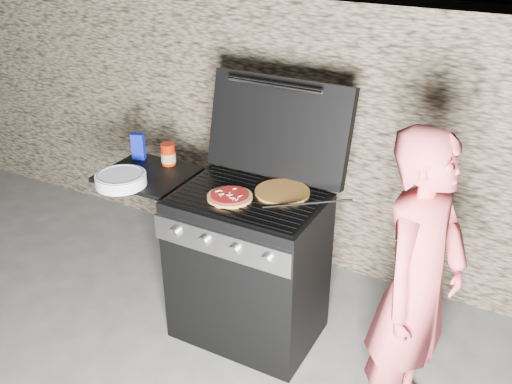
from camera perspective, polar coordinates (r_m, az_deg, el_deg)
The scene contains 10 objects.
ground at distance 3.55m, azimuth -0.73°, elevation -13.59°, with size 50.00×50.00×0.00m, color #4E4E4E.
stone_wall at distance 3.90m, azimuth 6.72°, elevation 5.74°, with size 8.00×0.35×1.80m, color tan.
gas_grill at distance 3.38m, azimuth -4.51°, elevation -6.36°, with size 1.34×0.79×0.91m, color black, non-canonical shape.
pizza_topped at distance 3.01m, azimuth -2.64°, elevation -0.42°, with size 0.24×0.24×0.03m, color tan, non-canonical shape.
pizza_plain at distance 3.06m, azimuth 2.65°, elevation 0.00°, with size 0.30×0.30×0.02m, color #B47829.
sauce_jar at distance 3.44m, azimuth -8.77°, elevation 3.76°, with size 0.08×0.08×0.13m, color #9F1902.
blue_carton at distance 3.54m, azimuth -11.69°, elevation 4.49°, with size 0.08×0.04×0.16m, color #0A17A2.
plate_stack at distance 3.24m, azimuth -13.36°, elevation 1.21°, with size 0.28×0.28×0.07m, color white.
person at distance 2.69m, azimuth 15.82°, elevation -9.26°, with size 0.56×0.37×1.53m, color #E6545B.
tongs at distance 2.88m, azimuth 5.12°, elevation -1.15°, with size 0.01×0.01×0.46m, color black.
Camera 1 is at (1.31, -2.34, 2.32)m, focal length 40.00 mm.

